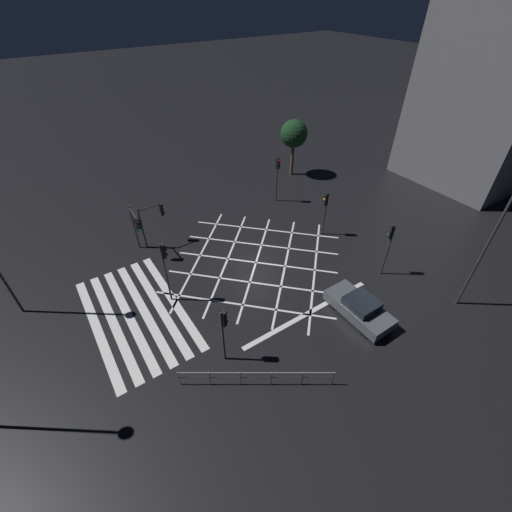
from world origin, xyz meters
TOP-DOWN VIEW (x-y plane):
  - ground_plane at (0.00, 0.00)m, footprint 200.00×200.00m
  - road_markings at (0.34, -5.13)m, footprint 13.93×18.04m
  - traffic_light_nw_main at (-6.10, 6.27)m, footprint 0.39×0.36m
  - traffic_light_ne_main at (5.56, 6.40)m, footprint 0.39×0.36m
  - traffic_light_median_north at (-0.03, 6.12)m, footprint 0.36×0.39m
  - traffic_light_sw_main at (-5.26, -6.24)m, footprint 1.88×0.36m
  - traffic_light_median_south at (0.03, -6.27)m, footprint 0.36×0.39m
  - traffic_light_se_cross at (5.63, -5.61)m, footprint 0.36×0.39m
  - traffic_light_sw_cross at (-6.00, -4.77)m, footprint 0.36×1.88m
  - street_lamp_far at (10.08, 8.12)m, footprint 0.48×0.48m
  - street_tree_near at (-9.68, 10.78)m, footprint 2.58×2.58m
  - waiting_car at (7.38, 2.32)m, footprint 4.13×1.83m
  - pedestrian_railing at (7.75, -5.17)m, footprint 4.19×6.26m

SIDE VIEW (x-z plane):
  - ground_plane at x=0.00m, z-range 0.00..0.00m
  - road_markings at x=0.34m, z-range 0.00..0.01m
  - waiting_car at x=7.38m, z-range -0.04..1.31m
  - pedestrian_railing at x=7.75m, z-range 0.15..1.20m
  - traffic_light_sw_cross at x=-6.00m, z-range 0.74..4.03m
  - traffic_light_sw_main at x=-5.26m, z-range 0.80..4.31m
  - traffic_light_se_cross at x=5.63m, z-range 0.78..4.39m
  - traffic_light_median_north at x=-0.03m, z-range 0.79..4.43m
  - traffic_light_ne_main at x=5.56m, z-range 0.84..4.74m
  - traffic_light_nw_main at x=-6.10m, z-range 0.87..4.93m
  - traffic_light_median_south at x=0.03m, z-range 0.91..5.19m
  - street_tree_near at x=-9.68m, z-range 1.37..6.78m
  - street_lamp_far at x=10.08m, z-range 1.53..9.90m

